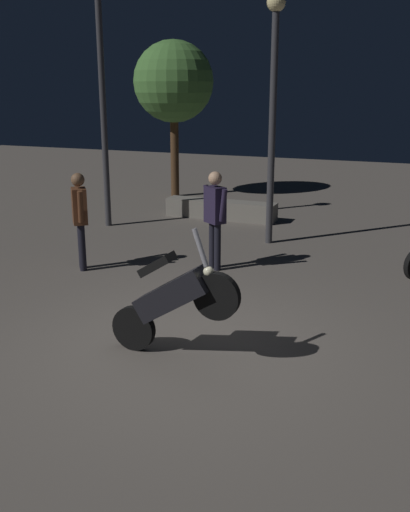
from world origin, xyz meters
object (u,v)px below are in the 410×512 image
motorcycle_black_foreground (173,299)px  person_bystander_far (80,213)px  person_rider_beside (215,212)px  streetlamp_far (273,89)px  streetlamp_near (101,72)px

motorcycle_black_foreground → person_bystander_far: person_bystander_far is taller
person_rider_beside → streetlamp_far: 2.97m
person_bystander_far → streetlamp_near: bearing=75.3°
streetlamp_near → streetlamp_far: 3.95m
person_bystander_far → person_rider_beside: bearing=-15.9°
motorcycle_black_foreground → person_bystander_far: 3.95m
motorcycle_black_foreground → streetlamp_near: size_ratio=0.30×
person_bystander_far → streetlamp_near: 4.17m
person_rider_beside → person_bystander_far: size_ratio=1.01×
motorcycle_black_foreground → person_bystander_far: bearing=140.7°
motorcycle_black_foreground → person_rider_beside: 3.57m
motorcycle_black_foreground → person_rider_beside: bearing=104.5°
person_bystander_far → streetlamp_far: 4.46m
motorcycle_black_foreground → person_rider_beside: (-0.80, 3.47, 0.31)m
person_bystander_far → streetlamp_far: streetlamp_far is taller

